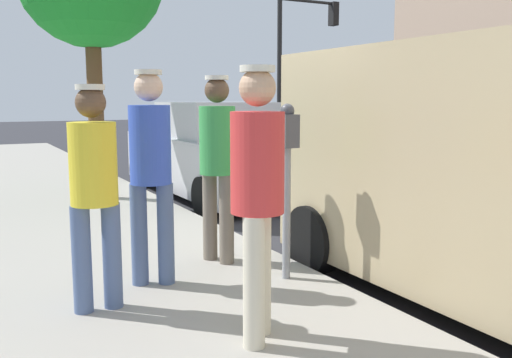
# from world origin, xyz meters

# --- Properties ---
(ground_plane) EXTENTS (80.00, 80.00, 0.00)m
(ground_plane) POSITION_xyz_m (0.00, 0.00, 0.00)
(ground_plane) COLOR #2D2D33
(sidewalk_slab) EXTENTS (5.00, 32.00, 0.15)m
(sidewalk_slab) POSITION_xyz_m (3.50, 0.00, 0.07)
(sidewalk_slab) COLOR #9E998E
(sidewalk_slab) RESTS_ON ground
(parking_meter_near) EXTENTS (0.14, 0.18, 1.52)m
(parking_meter_near) POSITION_xyz_m (1.35, 0.83, 1.18)
(parking_meter_near) COLOR gray
(parking_meter_near) RESTS_ON sidewalk_slab
(pedestrian_in_yellow) EXTENTS (0.36, 0.34, 1.66)m
(pedestrian_in_yellow) POSITION_xyz_m (2.96, 0.79, 1.10)
(pedestrian_in_yellow) COLOR #4C608C
(pedestrian_in_yellow) RESTS_ON sidewalk_slab
(pedestrian_in_red) EXTENTS (0.34, 0.34, 1.76)m
(pedestrian_in_red) POSITION_xyz_m (2.17, 1.82, 1.17)
(pedestrian_in_red) COLOR beige
(pedestrian_in_red) RESTS_ON sidewalk_slab
(pedestrian_in_blue) EXTENTS (0.35, 0.34, 1.79)m
(pedestrian_in_blue) POSITION_xyz_m (2.42, 0.41, 1.19)
(pedestrian_in_blue) COLOR #4C608C
(pedestrian_in_blue) RESTS_ON sidewalk_slab
(pedestrian_in_green) EXTENTS (0.34, 0.34, 1.77)m
(pedestrian_in_green) POSITION_xyz_m (1.66, 0.07, 1.17)
(pedestrian_in_green) COLOR #726656
(pedestrian_in_green) RESTS_ON sidewalk_slab
(parked_sedan_behind) EXTENTS (1.95, 4.40, 1.65)m
(parked_sedan_behind) POSITION_xyz_m (-0.17, -4.10, 0.75)
(parked_sedan_behind) COLOR #BCBCC1
(parked_sedan_behind) RESTS_ON ground
(traffic_light_corner) EXTENTS (2.48, 0.42, 5.20)m
(traffic_light_corner) POSITION_xyz_m (-6.81, -11.64, 3.52)
(traffic_light_corner) COLOR black
(traffic_light_corner) RESTS_ON ground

